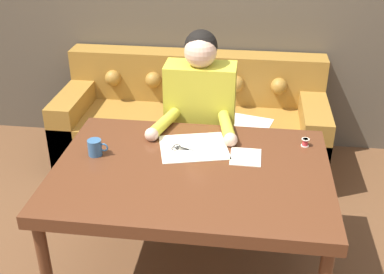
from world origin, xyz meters
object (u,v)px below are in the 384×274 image
(person, at_px, (200,124))
(scissors, at_px, (185,149))
(mug, at_px, (95,148))
(couch, at_px, (192,126))
(thread_spool, at_px, (305,142))
(dining_table, at_px, (191,179))

(person, relative_size, scissors, 5.53)
(mug, bearing_deg, person, 50.96)
(person, bearing_deg, scissors, -93.29)
(couch, xyz_separation_m, thread_spool, (0.77, -1.01, 0.46))
(couch, bearing_deg, person, -78.22)
(scissors, height_order, mug, mug)
(person, height_order, thread_spool, person)
(person, bearing_deg, mug, -129.04)
(dining_table, xyz_separation_m, scissors, (-0.06, 0.19, 0.07))
(scissors, bearing_deg, thread_spool, 10.98)
(mug, relative_size, thread_spool, 2.51)
(mug, bearing_deg, thread_spool, 12.32)
(person, xyz_separation_m, scissors, (-0.03, -0.50, 0.09))
(dining_table, bearing_deg, thread_spool, 27.61)
(dining_table, height_order, thread_spool, thread_spool)
(mug, bearing_deg, dining_table, -7.16)
(person, bearing_deg, dining_table, -87.13)
(dining_table, height_order, scissors, scissors)
(couch, height_order, person, person)
(thread_spool, bearing_deg, dining_table, -152.39)
(scissors, xyz_separation_m, mug, (-0.47, -0.12, 0.04))
(couch, bearing_deg, dining_table, -82.78)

